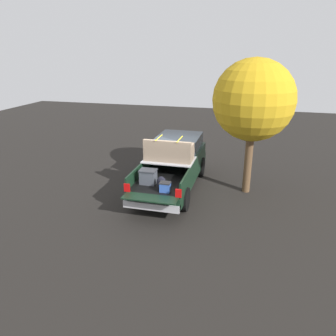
# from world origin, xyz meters

# --- Properties ---
(ground_plane) EXTENTS (40.00, 40.00, 0.00)m
(ground_plane) POSITION_xyz_m (0.00, 0.00, 0.00)
(ground_plane) COLOR black
(pickup_truck) EXTENTS (6.05, 2.06, 2.23)m
(pickup_truck) POSITION_xyz_m (0.39, 0.00, 0.98)
(pickup_truck) COLOR black
(pickup_truck) RESTS_ON ground_plane
(tree_background) EXTENTS (3.01, 3.01, 5.13)m
(tree_background) POSITION_xyz_m (0.49, -2.94, 3.60)
(tree_background) COLOR brown
(tree_background) RESTS_ON ground_plane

